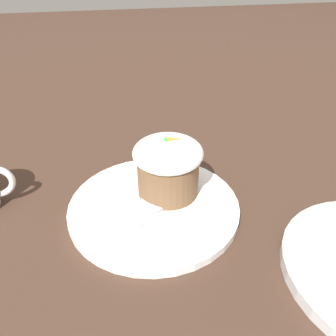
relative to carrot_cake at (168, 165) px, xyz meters
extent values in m
plane|color=#3D281E|center=(-0.03, -0.02, -0.06)|extent=(4.00, 4.00, 0.00)
cylinder|color=white|center=(-0.03, -0.02, -0.05)|extent=(0.24, 0.24, 0.01)
cylinder|color=brown|center=(0.00, 0.00, -0.02)|extent=(0.09, 0.09, 0.06)
ellipsoid|color=white|center=(0.00, 0.00, 0.02)|extent=(0.10, 0.10, 0.04)
cone|color=orange|center=(0.01, 0.00, 0.04)|extent=(0.02, 0.01, 0.01)
sphere|color=green|center=(0.00, 0.00, 0.04)|extent=(0.01, 0.01, 0.01)
cube|color=silver|center=(-0.06, -0.07, -0.04)|extent=(0.05, 0.07, 0.00)
ellipsoid|color=silver|center=(-0.02, -0.02, -0.04)|extent=(0.06, 0.06, 0.01)
camera|label=1|loc=(-0.09, -0.37, 0.25)|focal=35.00mm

